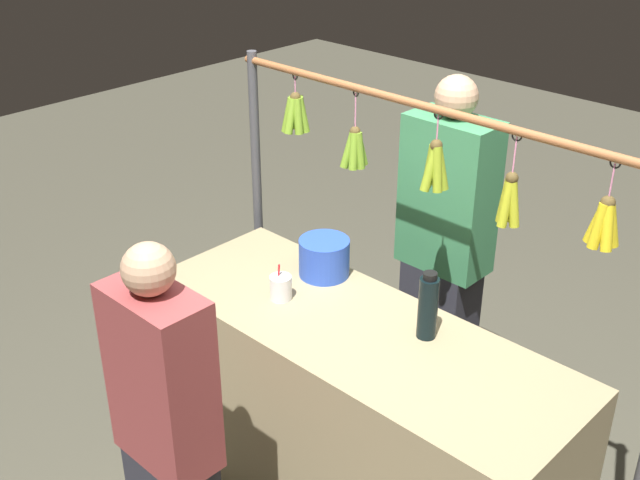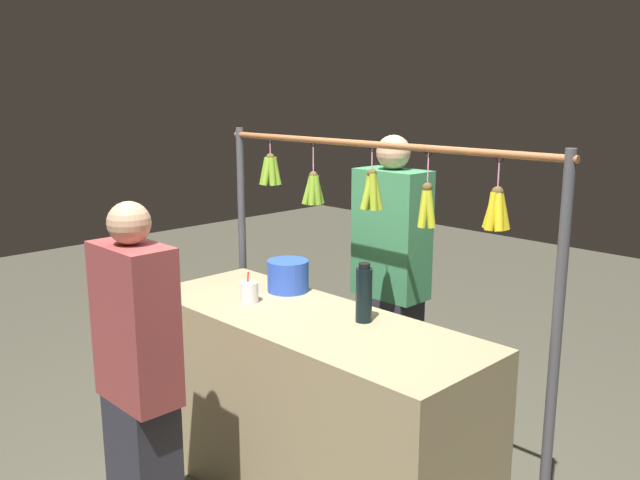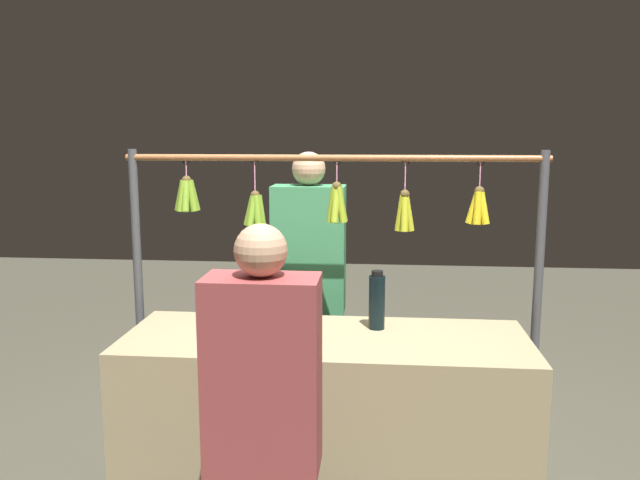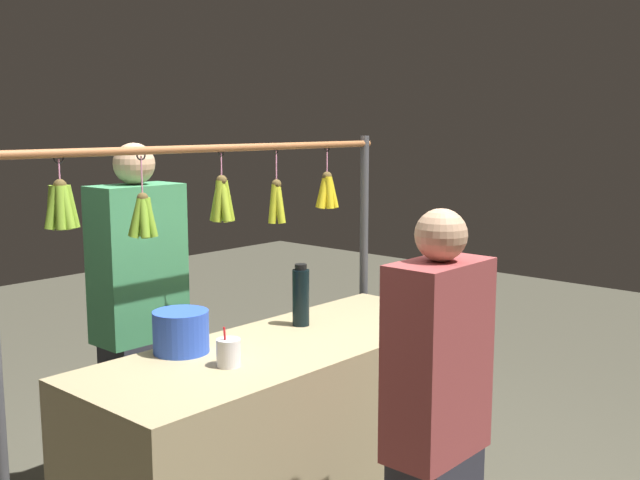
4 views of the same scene
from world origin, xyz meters
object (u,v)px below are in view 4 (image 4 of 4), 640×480
object	(u,v)px
water_bottle	(301,296)
drink_cup	(229,353)
customer_person	(436,445)
vendor_person	(140,332)
blue_bucket	(181,332)

from	to	relation	value
water_bottle	drink_cup	size ratio (longest dim) A/B	1.83
drink_cup	customer_person	distance (m)	0.80
water_bottle	vendor_person	bearing A→B (deg)	-59.43
customer_person	blue_bucket	bearing A→B (deg)	-76.77
customer_person	water_bottle	bearing A→B (deg)	-110.93
blue_bucket	drink_cup	world-z (taller)	blue_bucket
drink_cup	vendor_person	xyz separation A→B (m)	(-0.20, -0.83, -0.12)
vendor_person	water_bottle	bearing A→B (deg)	120.57
drink_cup	vendor_person	distance (m)	0.87
water_bottle	customer_person	bearing A→B (deg)	69.07
water_bottle	drink_cup	distance (m)	0.62
blue_bucket	drink_cup	xyz separation A→B (m)	(-0.01, 0.26, -0.03)
water_bottle	drink_cup	xyz separation A→B (m)	(0.58, 0.19, -0.08)
water_bottle	customer_person	size ratio (longest dim) A/B	0.18
vendor_person	customer_person	world-z (taller)	vendor_person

